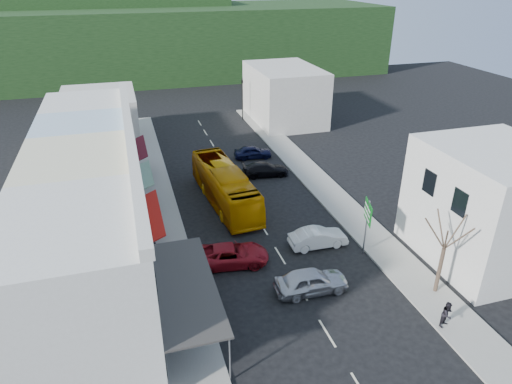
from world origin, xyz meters
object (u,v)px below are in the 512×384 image
object	(u,v)px
car_silver	(311,282)
direction_sign	(366,228)
bus	(225,187)
pedestrian_left	(155,251)
car_white	(318,238)
traffic_signal	(242,99)
pedestrian_right	(447,314)
street_tree	(444,249)
car_red	(231,255)

from	to	relation	value
car_silver	direction_sign	bearing A→B (deg)	-59.84
bus	pedestrian_left	bearing A→B (deg)	-136.46
car_white	pedestrian_left	world-z (taller)	pedestrian_left
pedestrian_left	traffic_signal	size ratio (longest dim) A/B	0.31
pedestrian_left	car_white	bearing A→B (deg)	-87.04
bus	pedestrian_right	size ratio (longest dim) A/B	6.82
traffic_signal	pedestrian_left	bearing A→B (deg)	44.67
pedestrian_right	street_tree	size ratio (longest dim) A/B	0.26
direction_sign	traffic_signal	bearing A→B (deg)	106.82
car_silver	traffic_signal	size ratio (longest dim) A/B	0.80
car_white	pedestrian_right	distance (m)	10.49
pedestrian_right	street_tree	bearing A→B (deg)	42.57
pedestrian_left	street_tree	bearing A→B (deg)	-107.72
car_red	street_tree	distance (m)	13.61
bus	pedestrian_right	world-z (taller)	bus
direction_sign	traffic_signal	xyz separation A→B (m)	(0.00, 33.22, 0.65)
pedestrian_left	street_tree	world-z (taller)	street_tree
car_silver	car_white	distance (m)	5.33
car_silver	direction_sign	xyz separation A→B (m)	(5.25, 2.88, 1.41)
bus	pedestrian_left	world-z (taller)	bus
car_white	car_silver	bearing A→B (deg)	152.72
bus	car_white	xyz separation A→B (m)	(4.94, -8.63, -0.85)
car_white	street_tree	xyz separation A→B (m)	(4.95, -7.04, 2.58)
direction_sign	traffic_signal	size ratio (longest dim) A/B	0.76
car_silver	street_tree	world-z (taller)	street_tree
car_silver	pedestrian_right	distance (m)	7.96
direction_sign	street_tree	bearing A→B (deg)	-50.35
street_tree	traffic_signal	size ratio (longest dim) A/B	1.18
bus	car_silver	xyz separation A→B (m)	(2.43, -13.33, -0.85)
pedestrian_right	traffic_signal	world-z (taller)	traffic_signal
pedestrian_left	pedestrian_right	distance (m)	18.70
traffic_signal	car_red	bearing A→B (deg)	53.55
pedestrian_left	car_red	bearing A→B (deg)	-98.44
car_red	traffic_signal	world-z (taller)	traffic_signal
car_silver	traffic_signal	world-z (taller)	traffic_signal
bus	car_red	bearing A→B (deg)	-105.53
car_red	direction_sign	xyz separation A→B (m)	(9.37, -1.46, 1.41)
traffic_signal	direction_sign	bearing A→B (deg)	69.99
car_silver	traffic_signal	distance (m)	36.54
car_white	street_tree	size ratio (longest dim) A/B	0.67
bus	direction_sign	distance (m)	12.98
pedestrian_right	pedestrian_left	bearing A→B (deg)	122.85
car_silver	traffic_signal	xyz separation A→B (m)	(5.25, 36.10, 2.07)
car_white	pedestrian_left	bearing A→B (deg)	84.98
pedestrian_left	pedestrian_right	world-z (taller)	same
car_white	bus	bearing A→B (deg)	30.53
pedestrian_right	street_tree	world-z (taller)	street_tree
car_red	car_white	bearing A→B (deg)	-79.01
car_red	traffic_signal	xyz separation A→B (m)	(9.37, 31.75, 2.07)
traffic_signal	street_tree	bearing A→B (deg)	73.27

